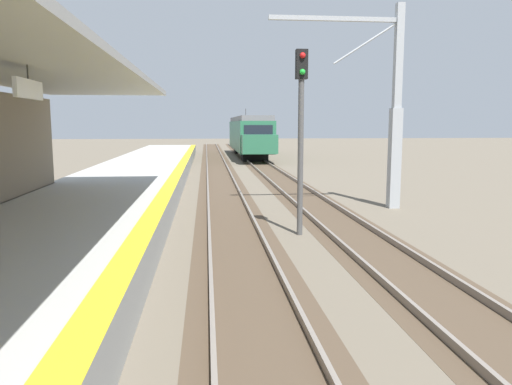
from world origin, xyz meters
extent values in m
cube|color=#A8A8A3|center=(-2.50, 16.00, 0.45)|extent=(5.00, 80.00, 0.90)
cube|color=yellow|center=(-0.25, 16.00, 0.90)|extent=(0.50, 80.00, 0.01)
cube|color=white|center=(-2.20, 11.33, 3.82)|extent=(0.08, 1.40, 0.36)
cylinder|color=#333333|center=(-2.20, 11.33, 4.14)|extent=(0.03, 0.03, 0.27)
cube|color=#4C3D2D|center=(1.90, 20.00, 0.00)|extent=(2.34, 120.00, 0.01)
cube|color=slate|center=(1.18, 20.00, 0.08)|extent=(0.08, 120.00, 0.15)
cube|color=slate|center=(2.62, 20.00, 0.08)|extent=(0.08, 120.00, 0.15)
cube|color=#4C3D2D|center=(5.30, 20.00, 0.00)|extent=(2.34, 120.00, 0.01)
cube|color=slate|center=(4.58, 20.00, 0.08)|extent=(0.08, 120.00, 0.15)
cube|color=slate|center=(6.02, 20.00, 0.08)|extent=(0.08, 120.00, 0.15)
cube|color=#286647|center=(5.30, 50.05, 2.07)|extent=(2.90, 18.00, 2.70)
cube|color=slate|center=(5.30, 50.05, 3.64)|extent=(2.67, 18.00, 0.44)
cube|color=black|center=(5.30, 41.03, 2.48)|extent=(2.32, 0.06, 1.21)
cube|color=#286647|center=(5.30, 40.25, 1.60)|extent=(2.78, 1.60, 1.49)
cube|color=black|center=(6.76, 50.05, 2.48)|extent=(0.04, 15.84, 0.86)
cylinder|color=#333333|center=(5.30, 53.65, 4.31)|extent=(0.06, 0.06, 0.90)
cube|color=black|center=(5.30, 44.20, 0.36)|extent=(2.17, 2.20, 0.72)
cube|color=black|center=(5.30, 55.90, 0.36)|extent=(2.17, 2.20, 0.72)
cylinder|color=#4C4C4C|center=(3.77, 15.22, 2.20)|extent=(0.16, 0.16, 4.40)
cube|color=black|center=(3.77, 15.22, 4.80)|extent=(0.32, 0.24, 0.80)
sphere|color=red|center=(3.77, 15.08, 5.02)|extent=(0.16, 0.16, 0.16)
sphere|color=green|center=(3.77, 15.08, 4.58)|extent=(0.16, 0.16, 0.16)
cube|color=#9EA3A8|center=(8.18, 19.43, 1.88)|extent=(0.40, 0.40, 3.75)
cube|color=#9EA3A8|center=(8.18, 19.43, 5.62)|extent=(0.28, 0.28, 3.75)
cube|color=#9EA3A8|center=(5.78, 19.43, 6.90)|extent=(4.80, 0.16, 0.16)
cylinder|color=#9EA3A8|center=(6.98, 19.43, 6.10)|extent=(2.47, 0.07, 1.60)
camera|label=1|loc=(1.12, 1.43, 3.17)|focal=34.75mm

